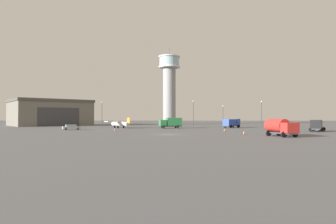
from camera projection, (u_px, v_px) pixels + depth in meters
The scene contains 16 objects.
ground_plane at pixel (168, 134), 55.43m from camera, with size 400.00×400.00×0.00m, color #545456.
control_tower at pixel (169, 84), 131.33m from camera, with size 9.75×9.75×34.76m.
hangar at pixel (50, 113), 112.77m from camera, with size 34.97×34.43×9.86m.
airplane_white at pixel (121, 123), 85.99m from camera, with size 8.02×9.31×3.08m.
truck_box_blue at pixel (232, 123), 88.33m from camera, with size 5.96×6.29×2.70m.
truck_fuel_tanker_red at pixel (280, 127), 49.58m from camera, with size 4.37×6.65×2.99m.
truck_flatbed_black at pixel (317, 126), 65.69m from camera, with size 5.24×6.73×2.65m.
truck_box_green at pixel (171, 122), 85.29m from camera, with size 6.89×4.36×3.06m.
car_silver at pixel (71, 127), 74.68m from camera, with size 4.73×3.79×1.37m.
light_post_west at pixel (102, 112), 100.10m from camera, with size 0.44×0.44×8.58m.
light_post_east at pixel (193, 111), 102.07m from camera, with size 0.44×0.44×9.05m.
light_post_north at pixel (261, 111), 97.37m from camera, with size 0.44×0.44×8.69m.
light_post_centre at pixel (223, 114), 105.83m from camera, with size 0.44×0.44×7.48m.
traffic_cone_near_left at pixel (224, 130), 66.10m from camera, with size 0.36×0.36×0.69m.
traffic_cone_near_right at pixel (244, 133), 54.84m from camera, with size 0.36×0.36×0.70m.
traffic_cone_mid_apron at pixel (115, 130), 69.27m from camera, with size 0.36×0.36×0.61m.
Camera 1 is at (2.25, -55.44, 3.36)m, focal length 31.06 mm.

